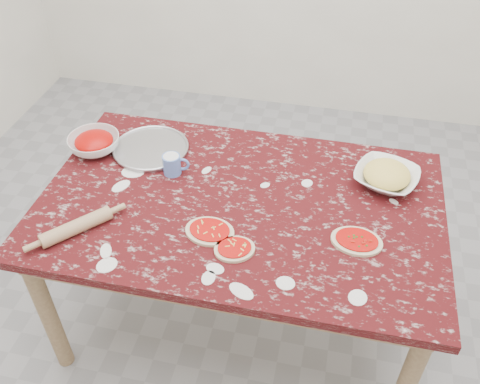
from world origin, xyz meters
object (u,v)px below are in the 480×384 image
object	(u,v)px
sauce_bowl	(94,144)
flour_mug	(173,164)
cheese_bowl	(386,178)
pizza_tray	(151,149)
worktable	(240,216)
rolling_pin	(76,227)

from	to	relation	value
sauce_bowl	flour_mug	xyz separation A→B (m)	(0.39, -0.08, 0.01)
cheese_bowl	flour_mug	xyz separation A→B (m)	(-0.88, -0.12, 0.01)
pizza_tray	cheese_bowl	xyz separation A→B (m)	(1.03, -0.01, 0.02)
flour_mug	worktable	bearing A→B (deg)	-20.23
cheese_bowl	rolling_pin	world-z (taller)	cheese_bowl
sauce_bowl	cheese_bowl	distance (m)	1.27
worktable	rolling_pin	distance (m)	0.64
flour_mug	rolling_pin	bearing A→B (deg)	-120.08
pizza_tray	cheese_bowl	size ratio (longest dim) A/B	1.31
worktable	rolling_pin	world-z (taller)	rolling_pin
cheese_bowl	rolling_pin	size ratio (longest dim) A/B	0.94
sauce_bowl	rolling_pin	size ratio (longest dim) A/B	0.84
worktable	cheese_bowl	world-z (taller)	cheese_bowl
cheese_bowl	flour_mug	bearing A→B (deg)	-172.02
sauce_bowl	cheese_bowl	world-z (taller)	sauce_bowl
cheese_bowl	flour_mug	size ratio (longest dim) A/B	2.26
cheese_bowl	pizza_tray	bearing A→B (deg)	179.44
worktable	sauce_bowl	size ratio (longest dim) A/B	7.05
worktable	rolling_pin	size ratio (longest dim) A/B	5.91
worktable	flour_mug	world-z (taller)	flour_mug
pizza_tray	rolling_pin	bearing A→B (deg)	-99.36
pizza_tray	flour_mug	bearing A→B (deg)	-41.64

